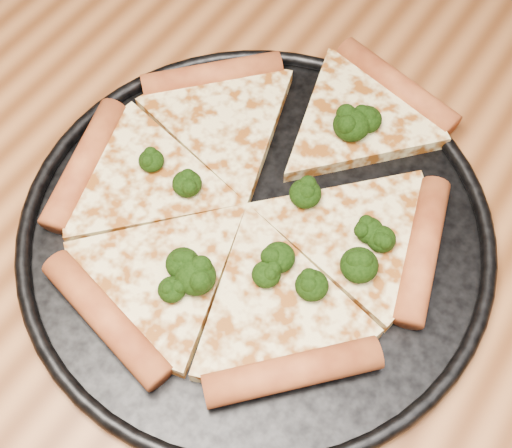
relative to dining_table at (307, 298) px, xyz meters
The scene contains 4 objects.
dining_table is the anchor object (origin of this frame).
pizza_pan 0.11m from the dining_table, 168.29° to the right, with size 0.41×0.41×0.02m.
pizza 0.13m from the dining_table, behind, with size 0.35×0.39×0.03m.
broccoli_florets 0.12m from the dining_table, behind, with size 0.23×0.26×0.03m.
Camera 1 is at (0.11, -0.25, 1.27)m, focal length 48.47 mm.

